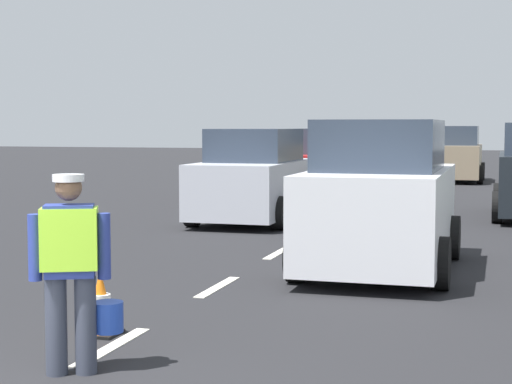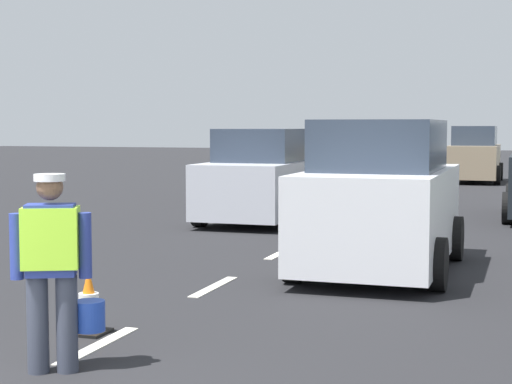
{
  "view_description": "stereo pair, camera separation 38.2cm",
  "coord_description": "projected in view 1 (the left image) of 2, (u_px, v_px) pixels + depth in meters",
  "views": [
    {
      "loc": [
        3.46,
        -4.2,
        2.06
      ],
      "look_at": [
        0.02,
        7.37,
        1.1
      ],
      "focal_mm": 58.13,
      "sensor_mm": 36.0,
      "label": 1
    },
    {
      "loc": [
        3.82,
        -4.09,
        2.06
      ],
      "look_at": [
        0.02,
        7.37,
        1.1
      ],
      "focal_mm": 58.13,
      "sensor_mm": 36.0,
      "label": 2
    }
  ],
  "objects": [
    {
      "name": "ground_plane",
      "position": [
        383.0,
        194.0,
        25.23
      ],
      "size": [
        96.0,
        96.0,
        0.0
      ],
      "primitive_type": "plane",
      "color": "black"
    },
    {
      "name": "lane_center_line",
      "position": [
        399.0,
        184.0,
        29.24
      ],
      "size": [
        0.14,
        46.4,
        0.01
      ],
      "color": "silver",
      "rests_on": "ground"
    },
    {
      "name": "road_worker",
      "position": [
        73.0,
        263.0,
        6.85
      ],
      "size": [
        0.67,
        0.57,
        1.67
      ],
      "color": "#383D4C",
      "rests_on": "ground"
    },
    {
      "name": "traffic_cone_near",
      "position": [
        101.0,
        302.0,
        8.17
      ],
      "size": [
        0.36,
        0.36,
        0.66
      ],
      "color": "black",
      "rests_on": "ground"
    },
    {
      "name": "car_oncoming_second",
      "position": [
        319.0,
        167.0,
        23.31
      ],
      "size": [
        2.01,
        4.06,
        1.99
      ],
      "color": "red",
      "rests_on": "ground"
    },
    {
      "name": "car_outgoing_ahead",
      "position": [
        381.0,
        201.0,
        11.82
      ],
      "size": [
        2.09,
        4.09,
        2.15
      ],
      "color": "silver",
      "rests_on": "ground"
    },
    {
      "name": "car_oncoming_lead",
      "position": [
        254.0,
        179.0,
        17.87
      ],
      "size": [
        2.09,
        4.06,
        2.0
      ],
      "color": "silver",
      "rests_on": "ground"
    },
    {
      "name": "car_outgoing_far",
      "position": [
        457.0,
        156.0,
        30.68
      ],
      "size": [
        1.96,
        3.89,
        2.06
      ],
      "color": "gray",
      "rests_on": "ground"
    },
    {
      "name": "car_oncoming_third",
      "position": [
        389.0,
        148.0,
        40.6
      ],
      "size": [
        1.89,
        3.93,
        2.13
      ],
      "color": "#1E4799",
      "rests_on": "ground"
    }
  ]
}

